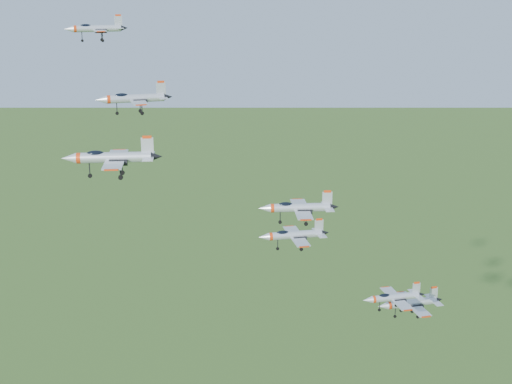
{
  "coord_description": "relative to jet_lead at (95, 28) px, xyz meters",
  "views": [
    {
      "loc": [
        6.75,
        -111.27,
        171.0
      ],
      "look_at": [
        11.37,
        -1.11,
        138.26
      ],
      "focal_mm": 50.0,
      "sensor_mm": 36.0,
      "label": 1
    }
  ],
  "objects": [
    {
      "name": "jet_right_high",
      "position": [
        5.97,
        -28.04,
        -15.73
      ],
      "size": [
        13.96,
        11.51,
        3.73
      ],
      "rotation": [
        0.0,
        0.0,
        0.05
      ],
      "color": "#B5BBC3"
    },
    {
      "name": "jet_left_high",
      "position": [
        7.99,
        -16.78,
        -9.3
      ],
      "size": [
        11.62,
        9.83,
        3.14
      ],
      "rotation": [
        0.0,
        0.0,
        0.24
      ],
      "color": "#B5BBC3"
    },
    {
      "name": "jet_extra",
      "position": [
        54.66,
        -8.92,
        -47.88
      ],
      "size": [
        12.64,
        10.64,
        3.4
      ],
      "rotation": [
        0.0,
        0.0,
        0.21
      ],
      "color": "#B5BBC3"
    },
    {
      "name": "jet_lead",
      "position": [
        0.0,
        0.0,
        0.0
      ],
      "size": [
        10.62,
        9.0,
        2.87
      ],
      "rotation": [
        0.0,
        0.0,
        0.26
      ],
      "color": "#B5BBC3"
    },
    {
      "name": "jet_right_low",
      "position": [
        31.94,
        -23.76,
        -29.12
      ],
      "size": [
        11.08,
        9.27,
        2.96
      ],
      "rotation": [
        0.0,
        0.0,
        0.16
      ],
      "color": "#B5BBC3"
    },
    {
      "name": "jet_trail",
      "position": [
        49.78,
        -16.18,
        -43.29
      ],
      "size": [
        11.2,
        9.41,
        3.0
      ],
      "rotation": [
        0.0,
        0.0,
        0.19
      ],
      "color": "#B5BBC3"
    },
    {
      "name": "jet_left_low",
      "position": [
        34.07,
        -9.22,
        -29.46
      ],
      "size": [
        13.9,
        11.43,
        3.72
      ],
      "rotation": [
        0.0,
        0.0,
        0.03
      ],
      "color": "#B5BBC3"
    }
  ]
}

